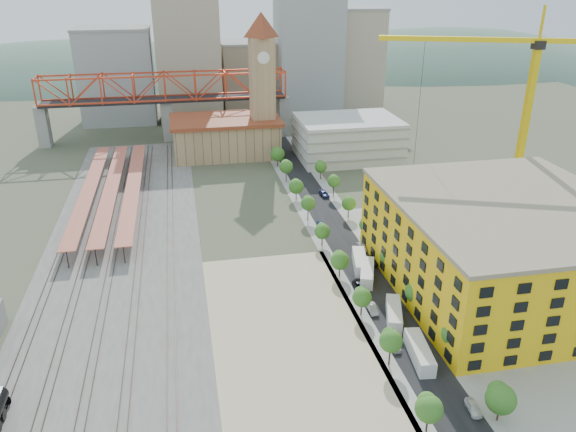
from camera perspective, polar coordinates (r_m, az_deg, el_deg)
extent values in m
plane|color=#474C38|center=(127.78, -0.55, -4.43)|extent=(400.00, 400.00, 0.00)
cube|color=#605E59|center=(142.58, -16.28, -2.30)|extent=(36.00, 165.00, 0.06)
cube|color=tan|center=(100.94, 0.53, -12.92)|extent=(28.00, 67.00, 0.06)
cube|color=black|center=(144.18, 4.61, -1.07)|extent=(12.00, 170.00, 0.06)
cube|color=gray|center=(142.89, 2.48, -1.25)|extent=(3.00, 170.00, 0.04)
cube|color=gray|center=(145.67, 6.69, -0.89)|extent=(3.00, 170.00, 0.04)
cube|color=gray|center=(127.14, 21.73, -6.43)|extent=(50.00, 90.00, 0.06)
cube|color=#382B23|center=(144.87, -22.07, -2.67)|extent=(0.12, 160.00, 0.18)
cube|color=#382B23|center=(144.58, -21.51, -2.64)|extent=(0.12, 160.00, 0.18)
cube|color=#382B23|center=(143.74, -19.73, -2.51)|extent=(0.12, 160.00, 0.18)
cube|color=#382B23|center=(143.50, -19.17, -2.47)|extent=(0.12, 160.00, 0.18)
cube|color=#382B23|center=(142.85, -17.36, -2.34)|extent=(0.12, 160.00, 0.18)
cube|color=#382B23|center=(142.68, -16.79, -2.30)|extent=(0.12, 160.00, 0.18)
cube|color=#382B23|center=(142.21, -14.97, -2.16)|extent=(0.12, 160.00, 0.18)
cube|color=#382B23|center=(142.09, -14.39, -2.12)|extent=(0.12, 160.00, 0.18)
cube|color=#382B23|center=(141.78, -12.16, -1.95)|extent=(0.12, 160.00, 0.18)
cube|color=#382B23|center=(141.74, -11.58, -1.90)|extent=(0.12, 160.00, 0.18)
cube|color=#B15F44|center=(167.76, -19.53, 2.70)|extent=(4.00, 80.00, 0.25)
cylinder|color=black|center=(168.44, -19.44, 2.06)|extent=(0.24, 0.24, 4.00)
cube|color=#B15F44|center=(166.92, -17.50, 2.87)|extent=(4.00, 80.00, 0.25)
cylinder|color=black|center=(167.60, -17.42, 2.23)|extent=(0.24, 0.24, 4.00)
cube|color=#B15F44|center=(166.29, -15.45, 3.04)|extent=(4.00, 80.00, 0.25)
cylinder|color=black|center=(166.97, -15.38, 2.40)|extent=(0.24, 0.24, 4.00)
cube|color=tan|center=(200.90, -6.33, 7.89)|extent=(36.00, 22.00, 12.00)
cube|color=brown|center=(199.24, -6.41, 9.69)|extent=(38.00, 24.00, 1.20)
cube|color=tan|center=(197.09, -2.62, 11.89)|extent=(8.00, 8.00, 40.00)
pyramid|color=brown|center=(193.32, -2.78, 20.04)|extent=(12.00, 12.00, 8.00)
cylinder|color=white|center=(190.69, -2.50, 15.77)|extent=(4.00, 0.30, 4.00)
cube|color=silver|center=(196.78, 6.07, 7.87)|extent=(34.00, 26.00, 14.00)
cube|color=gray|center=(227.61, -23.60, 8.33)|extent=(4.00, 6.00, 15.00)
cube|color=gray|center=(225.83, -0.48, 10.19)|extent=(4.00, 6.00, 15.00)
cube|color=gray|center=(222.21, -12.11, 9.45)|extent=(4.00, 6.00, 15.00)
cube|color=black|center=(220.45, -12.29, 11.46)|extent=(90.00, 9.00, 1.00)
cube|color=#F2AB14|center=(121.57, 21.16, -2.95)|extent=(44.00, 50.00, 18.00)
cube|color=gray|center=(117.92, 21.83, 1.14)|extent=(44.60, 50.60, 0.80)
cube|color=#9EA0A3|center=(255.36, -16.94, 13.42)|extent=(30.00, 25.00, 38.00)
cube|color=#B2A58C|center=(248.25, -10.10, 15.42)|extent=(26.00, 22.00, 52.00)
cube|color=gray|center=(266.70, -4.07, 13.87)|extent=(24.00, 24.00, 30.00)
cube|color=#9EA0A3|center=(259.32, 2.10, 16.98)|extent=(28.00, 22.00, 60.00)
cube|color=#B2A58C|center=(271.50, 6.95, 15.43)|extent=(22.00, 20.00, 44.00)
cube|color=brown|center=(275.53, -7.30, 13.64)|extent=(20.00, 20.00, 26.00)
ellipsoid|color=#4C6B59|center=(396.85, -19.14, 3.49)|extent=(396.00, 216.00, 180.00)
ellipsoid|color=#4C6B59|center=(405.39, -1.71, 1.63)|extent=(484.00, 264.00, 220.00)
ellipsoid|color=#4C6B59|center=(432.49, 14.21, 5.43)|extent=(418.00, 228.00, 190.00)
cone|color=black|center=(99.16, -26.94, -16.10)|extent=(2.64, 1.62, 2.64)
cube|color=yellow|center=(151.65, 22.68, 7.15)|extent=(1.54, 1.54, 43.43)
cube|color=black|center=(147.53, 24.10, 15.58)|extent=(2.41, 2.41, 1.93)
cube|color=yellow|center=(144.05, 16.82, 16.82)|extent=(34.82, 13.74, 1.16)
cube|color=yellow|center=(148.95, 26.38, 15.64)|extent=(11.27, 5.08, 1.16)
cube|color=yellow|center=(147.09, 24.42, 17.43)|extent=(0.48, 0.48, 7.72)
cube|color=silver|center=(99.38, 13.20, -13.34)|extent=(3.94, 10.54, 2.82)
cube|color=silver|center=(108.21, 10.70, -9.75)|extent=(5.50, 10.17, 2.70)
cube|color=silver|center=(120.65, 8.04, -5.76)|extent=(5.94, 10.38, 2.76)
cube|color=silver|center=(124.86, 7.30, -4.64)|extent=(4.75, 10.39, 2.75)
imported|color=silver|center=(101.36, 10.76, -12.80)|extent=(1.60, 3.85, 1.30)
imported|color=#96979B|center=(110.23, 8.57, -9.31)|extent=(1.55, 4.17, 1.36)
imported|color=black|center=(117.03, 7.21, -7.12)|extent=(2.75, 4.97, 1.32)
imported|color=navy|center=(142.75, 3.51, -1.01)|extent=(2.55, 4.90, 1.36)
imported|color=silver|center=(92.20, 18.31, -18.01)|extent=(2.02, 4.11, 1.35)
imported|color=gray|center=(132.67, 7.47, -3.18)|extent=(1.65, 4.34, 1.42)
imported|color=black|center=(126.92, 8.43, -4.58)|extent=(2.29, 4.84, 1.34)
imported|color=navy|center=(163.06, 3.70, 2.23)|extent=(2.44, 5.09, 1.43)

